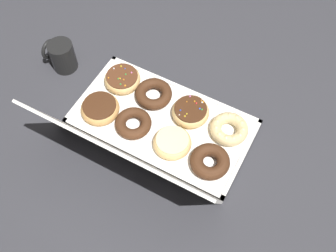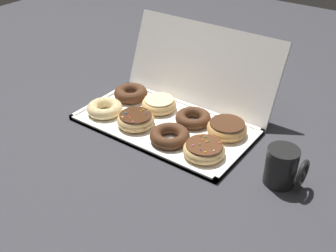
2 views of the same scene
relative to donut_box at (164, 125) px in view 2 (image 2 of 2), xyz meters
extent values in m
plane|color=#333338|center=(0.00, 0.00, -0.01)|extent=(3.00, 3.00, 0.00)
cube|color=white|center=(0.00, 0.00, 0.00)|extent=(0.54, 0.29, 0.01)
cube|color=white|center=(0.00, -0.14, 0.00)|extent=(0.54, 0.01, 0.01)
cube|color=white|center=(0.00, 0.14, 0.00)|extent=(0.54, 0.01, 0.01)
cube|color=white|center=(-0.26, 0.00, 0.00)|extent=(0.01, 0.29, 0.01)
cube|color=white|center=(0.26, 0.00, 0.00)|extent=(0.01, 0.29, 0.01)
cube|color=white|center=(0.00, 0.20, 0.12)|extent=(0.54, 0.11, 0.26)
torus|color=#EACC8C|center=(-0.19, -0.06, 0.02)|extent=(0.11, 0.11, 0.03)
sphere|color=#EACC8C|center=(-0.15, -0.06, 0.03)|extent=(0.02, 0.02, 0.02)
sphere|color=#EACC8C|center=(-0.16, -0.04, 0.03)|extent=(0.02, 0.02, 0.02)
sphere|color=#EACC8C|center=(-0.18, -0.02, 0.03)|extent=(0.02, 0.02, 0.02)
sphere|color=#EACC8C|center=(-0.20, -0.02, 0.03)|extent=(0.02, 0.02, 0.02)
sphere|color=#EACC8C|center=(-0.22, -0.03, 0.03)|extent=(0.02, 0.02, 0.02)
sphere|color=#EACC8C|center=(-0.23, -0.05, 0.03)|extent=(0.02, 0.02, 0.02)
sphere|color=#EACC8C|center=(-0.23, -0.07, 0.03)|extent=(0.02, 0.02, 0.02)
sphere|color=#EACC8C|center=(-0.22, -0.09, 0.03)|extent=(0.02, 0.02, 0.02)
sphere|color=#EACC8C|center=(-0.20, -0.10, 0.03)|extent=(0.02, 0.02, 0.02)
sphere|color=#EACC8C|center=(-0.18, -0.10, 0.03)|extent=(0.02, 0.02, 0.02)
sphere|color=#EACC8C|center=(-0.16, -0.08, 0.03)|extent=(0.02, 0.02, 0.02)
torus|color=#E5B770|center=(-0.06, -0.06, 0.02)|extent=(0.11, 0.11, 0.04)
cylinder|color=#472816|center=(-0.06, -0.06, 0.04)|extent=(0.10, 0.10, 0.01)
sphere|color=white|center=(-0.05, -0.02, 0.04)|extent=(0.00, 0.00, 0.00)
sphere|color=orange|center=(-0.08, -0.10, 0.04)|extent=(0.00, 0.00, 0.00)
sphere|color=pink|center=(-0.04, -0.10, 0.04)|extent=(0.01, 0.01, 0.01)
sphere|color=green|center=(-0.10, -0.07, 0.04)|extent=(0.01, 0.01, 0.01)
sphere|color=orange|center=(-0.06, -0.09, 0.04)|extent=(0.01, 0.01, 0.01)
sphere|color=red|center=(-0.07, -0.08, 0.04)|extent=(0.01, 0.01, 0.01)
sphere|color=blue|center=(-0.04, -0.04, 0.04)|extent=(0.01, 0.01, 0.01)
sphere|color=orange|center=(-0.09, -0.10, 0.04)|extent=(0.01, 0.01, 0.01)
sphere|color=yellow|center=(-0.06, -0.03, 0.04)|extent=(0.00, 0.00, 0.00)
sphere|color=yellow|center=(-0.06, -0.02, 0.04)|extent=(0.01, 0.01, 0.01)
sphere|color=orange|center=(-0.04, -0.07, 0.04)|extent=(0.00, 0.00, 0.00)
sphere|color=blue|center=(-0.09, -0.07, 0.04)|extent=(0.01, 0.01, 0.01)
sphere|color=white|center=(-0.09, -0.09, 0.04)|extent=(0.01, 0.01, 0.01)
torus|color=#472816|center=(0.07, -0.07, 0.02)|extent=(0.12, 0.12, 0.03)
torus|color=#E5B770|center=(0.18, -0.07, 0.02)|extent=(0.12, 0.12, 0.03)
cylinder|color=#59331E|center=(0.18, -0.07, 0.04)|extent=(0.10, 0.10, 0.01)
sphere|color=yellow|center=(0.18, -0.05, 0.04)|extent=(0.00, 0.00, 0.00)
sphere|color=green|center=(0.18, -0.08, 0.04)|extent=(0.01, 0.01, 0.01)
sphere|color=green|center=(0.19, -0.05, 0.04)|extent=(0.01, 0.01, 0.01)
sphere|color=orange|center=(0.15, -0.04, 0.04)|extent=(0.01, 0.01, 0.01)
sphere|color=orange|center=(0.18, -0.05, 0.04)|extent=(0.00, 0.00, 0.00)
sphere|color=pink|center=(0.16, -0.09, 0.04)|extent=(0.01, 0.01, 0.01)
sphere|color=white|center=(0.22, -0.08, 0.04)|extent=(0.01, 0.01, 0.01)
sphere|color=green|center=(0.17, -0.04, 0.04)|extent=(0.01, 0.01, 0.01)
sphere|color=orange|center=(0.17, -0.06, 0.04)|extent=(0.00, 0.00, 0.00)
sphere|color=blue|center=(0.19, -0.10, 0.04)|extent=(0.00, 0.00, 0.00)
sphere|color=orange|center=(0.22, -0.04, 0.04)|extent=(0.01, 0.01, 0.01)
sphere|color=yellow|center=(0.21, -0.10, 0.04)|extent=(0.01, 0.01, 0.01)
torus|color=#472816|center=(-0.19, 0.06, 0.02)|extent=(0.11, 0.11, 0.04)
torus|color=#E5B770|center=(-0.07, 0.06, 0.02)|extent=(0.11, 0.11, 0.04)
cylinder|color=beige|center=(-0.07, 0.06, 0.04)|extent=(0.09, 0.09, 0.01)
torus|color=#472816|center=(0.07, 0.06, 0.02)|extent=(0.11, 0.11, 0.03)
torus|color=tan|center=(0.18, 0.06, 0.02)|extent=(0.12, 0.12, 0.04)
cylinder|color=#472816|center=(0.18, 0.06, 0.04)|extent=(0.10, 0.10, 0.01)
cylinder|color=black|center=(0.39, -0.04, 0.05)|extent=(0.08, 0.08, 0.10)
cylinder|color=black|center=(0.39, -0.04, 0.09)|extent=(0.07, 0.07, 0.01)
torus|color=black|center=(0.45, -0.04, 0.05)|extent=(0.01, 0.07, 0.07)
camera|label=1|loc=(-0.32, 0.56, 1.04)|focal=42.78mm
camera|label=2|loc=(0.64, -0.87, 0.69)|focal=44.29mm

